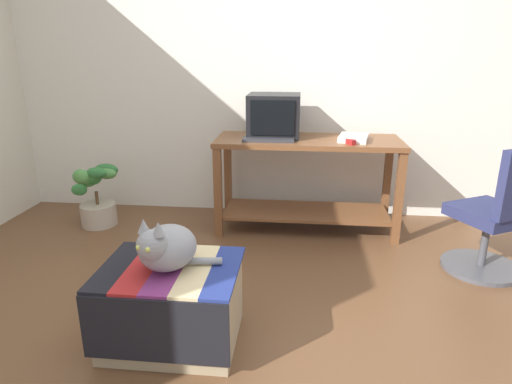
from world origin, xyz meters
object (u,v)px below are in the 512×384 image
(potted_plant, at_px, (96,198))
(book, at_px, (353,138))
(ottoman_with_blanket, at_px, (172,304))
(cat, at_px, (166,247))
(stapler, at_px, (350,142))
(tv_monitor, at_px, (274,116))
(keyboard, at_px, (268,140))
(office_chair, at_px, (496,220))
(desk, at_px, (307,168))

(potted_plant, bearing_deg, book, 1.77)
(ottoman_with_blanket, height_order, cat, cat)
(book, height_order, stapler, book)
(tv_monitor, distance_m, book, 0.66)
(cat, height_order, potted_plant, cat)
(stapler, bearing_deg, keyboard, 144.67)
(keyboard, xyz_separation_m, ottoman_with_blanket, (-0.38, -1.48, -0.57))
(potted_plant, xyz_separation_m, office_chair, (3.02, -0.56, 0.14))
(tv_monitor, height_order, office_chair, tv_monitor)
(ottoman_with_blanket, height_order, potted_plant, potted_plant)
(ottoman_with_blanket, distance_m, cat, 0.33)
(desk, relative_size, stapler, 13.45)
(desk, xyz_separation_m, office_chair, (1.24, -0.67, -0.14))
(desk, xyz_separation_m, potted_plant, (-1.79, -0.11, -0.28))
(book, distance_m, potted_plant, 2.21)
(keyboard, bearing_deg, ottoman_with_blanket, -104.70)
(cat, relative_size, office_chair, 0.49)
(desk, distance_m, office_chair, 1.41)
(desk, bearing_deg, tv_monitor, 165.78)
(ottoman_with_blanket, bearing_deg, cat, -105.38)
(stapler, bearing_deg, desk, 118.88)
(cat, xyz_separation_m, potted_plant, (-1.10, 1.52, -0.30))
(tv_monitor, bearing_deg, cat, -103.85)
(desk, xyz_separation_m, keyboard, (-0.31, -0.13, 0.26))
(desk, xyz_separation_m, stapler, (0.31, -0.18, 0.27))
(office_chair, bearing_deg, desk, -56.90)
(desk, distance_m, tv_monitor, 0.50)
(keyboard, bearing_deg, office_chair, -19.68)
(desk, relative_size, book, 5.26)
(cat, relative_size, potted_plant, 0.80)
(desk, distance_m, stapler, 0.45)
(cat, relative_size, stapler, 3.96)
(office_chair, bearing_deg, keyboard, -47.72)
(keyboard, bearing_deg, book, 7.16)
(book, distance_m, cat, 1.91)
(keyboard, relative_size, ottoman_with_blanket, 0.58)
(tv_monitor, xyz_separation_m, office_chair, (1.52, -0.74, -0.55))
(potted_plant, bearing_deg, stapler, -2.11)
(book, xyz_separation_m, ottoman_with_blanket, (-1.04, -1.56, -0.58))
(office_chair, bearing_deg, book, -63.84)
(tv_monitor, height_order, book, tv_monitor)
(book, xyz_separation_m, potted_plant, (-2.14, -0.07, -0.55))
(tv_monitor, distance_m, keyboard, 0.25)
(keyboard, xyz_separation_m, book, (0.66, 0.09, 0.01))
(book, distance_m, ottoman_with_blanket, 1.96)
(desk, distance_m, keyboard, 0.42)
(tv_monitor, bearing_deg, book, -10.20)
(tv_monitor, xyz_separation_m, keyboard, (-0.03, -0.20, -0.16))
(tv_monitor, xyz_separation_m, cat, (-0.41, -1.69, -0.40))
(tv_monitor, distance_m, potted_plant, 1.67)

